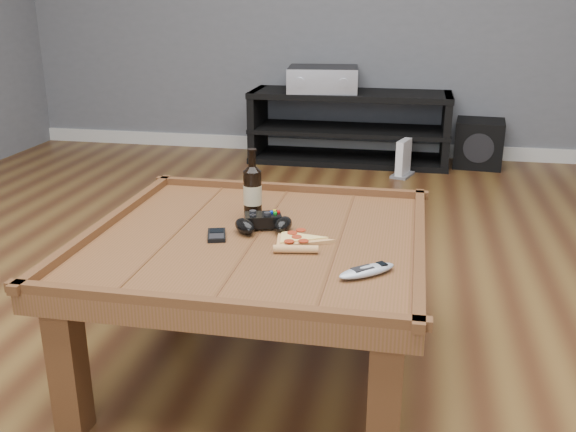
% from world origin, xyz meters
% --- Properties ---
extents(ground, '(6.00, 6.00, 0.00)m').
position_xyz_m(ground, '(0.00, 0.00, 0.00)').
color(ground, '#432513').
rests_on(ground, ground).
extents(baseboard, '(5.00, 0.02, 0.10)m').
position_xyz_m(baseboard, '(0.00, 2.99, 0.05)').
color(baseboard, silver).
rests_on(baseboard, ground).
extents(coffee_table, '(1.03, 1.03, 0.48)m').
position_xyz_m(coffee_table, '(0.00, 0.00, 0.39)').
color(coffee_table, '#583719').
rests_on(coffee_table, ground).
extents(media_console, '(1.40, 0.45, 0.50)m').
position_xyz_m(media_console, '(0.00, 2.75, 0.25)').
color(media_console, black).
rests_on(media_console, ground).
extents(beer_bottle, '(0.06, 0.06, 0.23)m').
position_xyz_m(beer_bottle, '(-0.05, 0.16, 0.54)').
color(beer_bottle, black).
rests_on(beer_bottle, coffee_table).
extents(game_controller, '(0.19, 0.16, 0.05)m').
position_xyz_m(game_controller, '(0.01, 0.05, 0.48)').
color(game_controller, black).
rests_on(game_controller, coffee_table).
extents(pizza_slice, '(0.17, 0.25, 0.02)m').
position_xyz_m(pizza_slice, '(0.13, -0.04, 0.46)').
color(pizza_slice, tan).
rests_on(pizza_slice, coffee_table).
extents(smartphone, '(0.08, 0.11, 0.01)m').
position_xyz_m(smartphone, '(-0.12, -0.03, 0.46)').
color(smartphone, black).
rests_on(smartphone, coffee_table).
extents(remote_control, '(0.17, 0.15, 0.02)m').
position_xyz_m(remote_control, '(0.35, -0.22, 0.46)').
color(remote_control, '#A2A8B0').
rests_on(remote_control, coffee_table).
extents(av_receiver, '(0.52, 0.45, 0.17)m').
position_xyz_m(av_receiver, '(-0.19, 2.74, 0.58)').
color(av_receiver, black).
rests_on(av_receiver, media_console).
extents(subwoofer, '(0.35, 0.35, 0.32)m').
position_xyz_m(subwoofer, '(0.90, 2.80, 0.16)').
color(subwoofer, black).
rests_on(subwoofer, ground).
extents(game_console, '(0.16, 0.22, 0.25)m').
position_xyz_m(game_console, '(0.40, 2.42, 0.11)').
color(game_console, slate).
rests_on(game_console, ground).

